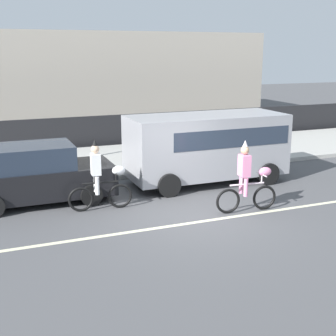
% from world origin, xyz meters
% --- Properties ---
extents(ground_plane, '(80.00, 80.00, 0.00)m').
position_xyz_m(ground_plane, '(0.00, 0.00, 0.00)').
color(ground_plane, '#4C4C4F').
extents(road_centre_line, '(36.00, 0.14, 0.01)m').
position_xyz_m(road_centre_line, '(0.00, -0.50, 0.00)').
color(road_centre_line, beige).
rests_on(road_centre_line, ground).
extents(sidewalk_curb, '(60.00, 5.00, 0.15)m').
position_xyz_m(sidewalk_curb, '(0.00, 6.50, 0.07)').
color(sidewalk_curb, '#ADAAA3').
rests_on(sidewalk_curb, ground).
extents(fence_line, '(40.00, 0.08, 1.40)m').
position_xyz_m(fence_line, '(0.00, 9.40, 0.70)').
color(fence_line, black).
rests_on(fence_line, ground).
extents(building_backdrop, '(28.00, 8.00, 5.13)m').
position_xyz_m(building_backdrop, '(-2.98, 18.00, 2.56)').
color(building_backdrop, '#B2A899').
rests_on(building_backdrop, ground).
extents(parade_cyclist_zebra, '(1.72, 0.50, 1.92)m').
position_xyz_m(parade_cyclist_zebra, '(-2.13, 1.33, 0.84)').
color(parade_cyclist_zebra, black).
rests_on(parade_cyclist_zebra, ground).
extents(parade_cyclist_pink, '(1.72, 0.50, 1.92)m').
position_xyz_m(parade_cyclist_pink, '(1.39, -0.26, 0.84)').
color(parade_cyclist_pink, black).
rests_on(parade_cyclist_pink, ground).
extents(parked_van_grey, '(5.00, 2.22, 2.18)m').
position_xyz_m(parked_van_grey, '(1.74, 2.70, 1.28)').
color(parked_van_grey, '#99999E').
rests_on(parked_van_grey, ground).
extents(parked_car_black, '(4.10, 1.92, 1.64)m').
position_xyz_m(parked_car_black, '(-3.59, 2.61, 0.78)').
color(parked_car_black, black).
rests_on(parked_car_black, ground).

